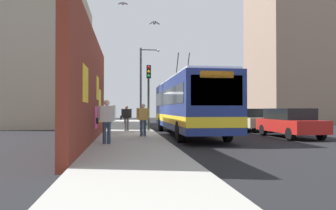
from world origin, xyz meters
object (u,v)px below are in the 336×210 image
(parked_car_red, at_px, (289,122))
(traffic_light, at_px, (149,87))
(parked_car_champagne, at_px, (251,119))
(pedestrian_at_curb, at_px, (143,117))
(pedestrian_midblock, at_px, (126,116))
(city_bus, at_px, (188,104))
(pedestrian_near_wall, at_px, (106,118))
(street_lamp, at_px, (143,81))

(parked_car_red, xyz_separation_m, traffic_light, (4.28, 7.35, 2.17))
(parked_car_champagne, relative_size, traffic_light, 1.05)
(parked_car_red, distance_m, pedestrian_at_curb, 7.95)
(parked_car_champagne, relative_size, pedestrian_midblock, 2.74)
(city_bus, height_order, parked_car_champagne, city_bus)
(parked_car_champagne, relative_size, pedestrian_near_wall, 2.52)
(parked_car_champagne, bearing_deg, traffic_light, 98.51)
(parked_car_red, xyz_separation_m, street_lamp, (12.31, 7.26, 3.25))
(city_bus, xyz_separation_m, traffic_light, (2.11, 2.15, 1.17))
(city_bus, distance_m, street_lamp, 10.58)
(city_bus, distance_m, parked_car_red, 5.73)
(parked_car_champagne, relative_size, pedestrian_at_curb, 2.67)
(city_bus, relative_size, street_lamp, 1.77)
(parked_car_champagne, bearing_deg, pedestrian_at_curb, 123.67)
(pedestrian_at_curb, bearing_deg, street_lamp, -3.22)
(parked_car_champagne, bearing_deg, street_lamp, 46.33)
(city_bus, distance_m, pedestrian_at_curb, 3.52)
(parked_car_champagne, height_order, street_lamp, street_lamp)
(parked_car_champagne, distance_m, pedestrian_at_curb, 9.55)
(pedestrian_near_wall, bearing_deg, city_bus, -38.88)
(parked_car_red, bearing_deg, pedestrian_midblock, 63.24)
(city_bus, height_order, pedestrian_near_wall, city_bus)
(city_bus, distance_m, traffic_light, 3.23)
(traffic_light, bearing_deg, pedestrian_at_curb, 171.94)
(pedestrian_near_wall, height_order, pedestrian_midblock, pedestrian_near_wall)
(pedestrian_midblock, xyz_separation_m, street_lamp, (7.89, -1.51, 2.99))
(parked_car_red, height_order, pedestrian_midblock, pedestrian_midblock)
(parked_car_red, bearing_deg, traffic_light, 59.76)
(parked_car_champagne, relative_size, street_lamp, 0.65)
(pedestrian_midblock, height_order, traffic_light, traffic_light)
(pedestrian_midblock, bearing_deg, parked_car_champagne, -83.75)
(pedestrian_at_curb, bearing_deg, traffic_light, -8.06)
(parked_car_red, bearing_deg, city_bus, 67.28)
(pedestrian_midblock, xyz_separation_m, traffic_light, (-0.14, -1.42, 1.91))
(pedestrian_midblock, bearing_deg, pedestrian_at_curb, -169.20)
(parked_car_red, relative_size, pedestrian_near_wall, 2.68)
(city_bus, height_order, traffic_light, city_bus)
(parked_car_red, height_order, pedestrian_near_wall, pedestrian_near_wall)
(city_bus, bearing_deg, parked_car_champagne, -58.34)
(pedestrian_near_wall, height_order, pedestrian_at_curb, pedestrian_near_wall)
(parked_car_red, relative_size, pedestrian_midblock, 2.90)
(parked_car_champagne, bearing_deg, pedestrian_near_wall, 132.07)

